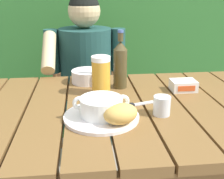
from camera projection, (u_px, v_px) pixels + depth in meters
name	position (u px, v px, depth m)	size (l,w,h in m)	color
dining_table	(124.00, 128.00, 1.13)	(1.37, 0.82, 0.77)	brown
hedge_backdrop	(74.00, 8.00, 2.37)	(3.09, 0.92, 2.08)	#2E6A2B
chair_near_diner	(87.00, 100.00, 1.98)	(0.48, 0.41, 0.92)	brown
person_eating	(86.00, 75.00, 1.71)	(0.48, 0.47, 1.19)	#1B403B
serving_plate	(101.00, 116.00, 0.99)	(0.27, 0.27, 0.01)	white
soup_bowl	(101.00, 106.00, 0.97)	(0.20, 0.15, 0.07)	white
bread_roll	(121.00, 114.00, 0.91)	(0.14, 0.13, 0.07)	gold
beer_glass	(101.00, 75.00, 1.19)	(0.08, 0.08, 0.17)	gold
beer_bottle	(120.00, 64.00, 1.26)	(0.06, 0.06, 0.27)	#433A1F
water_glass_small	(162.00, 106.00, 1.00)	(0.06, 0.06, 0.07)	silver
butter_tub	(183.00, 85.00, 1.25)	(0.11, 0.08, 0.05)	white
table_knife	(133.00, 105.00, 1.09)	(0.15, 0.06, 0.01)	silver
diner_bowl	(87.00, 76.00, 1.36)	(0.15, 0.15, 0.06)	white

